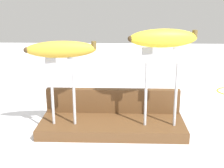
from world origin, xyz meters
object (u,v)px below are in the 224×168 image
(fork_stand_right, at_px, (161,80))
(fork_stand_left, at_px, (63,85))
(banana_raised_right, at_px, (163,38))
(banana_raised_left, at_px, (61,49))

(fork_stand_right, bearing_deg, fork_stand_left, 180.00)
(fork_stand_right, bearing_deg, banana_raised_right, -171.06)
(fork_stand_right, relative_size, banana_raised_right, 1.18)
(fork_stand_left, height_order, banana_raised_left, banana_raised_left)
(banana_raised_right, bearing_deg, fork_stand_right, 8.94)
(fork_stand_right, xyz_separation_m, banana_raised_left, (-0.24, -0.00, 0.07))
(fork_stand_left, relative_size, fork_stand_right, 0.87)
(banana_raised_left, distance_m, banana_raised_right, 0.24)
(banana_raised_left, height_order, banana_raised_right, banana_raised_right)
(banana_raised_right, bearing_deg, banana_raised_left, -180.00)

